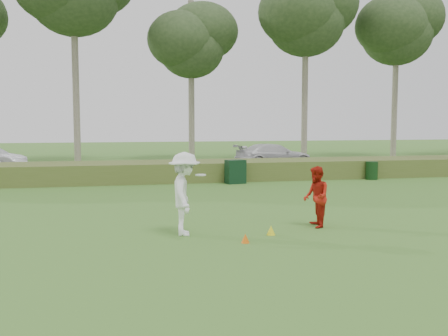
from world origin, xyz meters
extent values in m
plane|color=#376C24|center=(0.00, 0.00, 0.00)|extent=(120.00, 120.00, 0.00)
cube|color=#4B5D25|center=(0.00, 12.00, 0.45)|extent=(80.00, 3.00, 0.90)
cube|color=#2D2D2D|center=(0.00, 17.00, 0.03)|extent=(80.00, 6.00, 0.06)
cylinder|color=gray|center=(-6.00, 23.00, 7.75)|extent=(0.44, 0.44, 15.50)
cylinder|color=gray|center=(2.00, 24.50, 5.75)|extent=(0.44, 0.44, 11.50)
ellipsoid|color=#2B4020|center=(2.00, 24.50, 8.62)|extent=(6.24, 6.24, 5.28)
cylinder|color=gray|center=(10.00, 22.50, 7.00)|extent=(0.44, 0.44, 14.00)
ellipsoid|color=#2B4020|center=(10.00, 22.50, 10.50)|extent=(7.28, 7.28, 6.16)
cylinder|color=gray|center=(18.00, 23.80, 6.75)|extent=(0.44, 0.44, 13.50)
ellipsoid|color=#2B4020|center=(18.00, 23.80, 10.12)|extent=(7.02, 7.02, 5.94)
imported|color=white|center=(-1.81, 0.25, 1.03)|extent=(0.91, 1.41, 2.06)
cylinder|color=white|center=(-1.41, 0.25, 1.49)|extent=(0.27, 0.27, 0.03)
imported|color=#B11B0F|center=(1.74, 0.42, 0.82)|extent=(0.73, 0.88, 1.63)
cone|color=orange|center=(-0.55, -0.88, 0.11)|extent=(0.20, 0.20, 0.22)
cone|color=yellow|center=(0.28, -0.22, 0.12)|extent=(0.22, 0.22, 0.24)
cube|color=black|center=(1.86, 10.14, 0.54)|extent=(0.96, 0.70, 1.08)
cylinder|color=black|center=(8.77, 10.30, 0.44)|extent=(0.76, 0.76, 0.88)
imported|color=silver|center=(6.09, 17.50, 0.77)|extent=(5.04, 2.46, 1.41)
camera|label=1|loc=(-3.44, -11.90, 2.80)|focal=40.00mm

